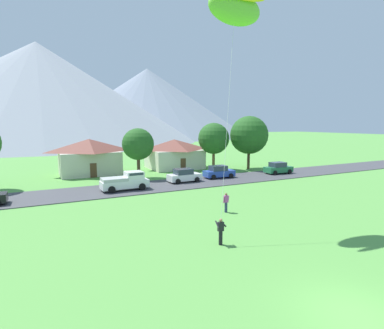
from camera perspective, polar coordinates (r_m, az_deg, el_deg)
name	(u,v)px	position (r m, az deg, el deg)	size (l,w,h in m)	color
ground_plane	(355,316)	(14.85, 28.01, -23.55)	(400.00, 400.00, 0.00)	#569942
road_strip	(143,187)	(36.42, -9.04, -4.21)	(160.00, 6.96, 0.08)	#424247
mountain_east_ridge	(148,103)	(177.65, -8.27, 11.26)	(113.06, 113.06, 37.60)	gray
mountain_central_ridge	(38,93)	(140.66, -26.65, 11.86)	(126.05, 126.05, 39.38)	#8E939E
house_leftmost	(174,153)	(51.31, -3.31, 2.10)	(8.88, 7.54, 4.83)	beige
house_left_center	(90,156)	(47.42, -18.51, 1.49)	(8.93, 6.60, 5.21)	beige
tree_near_left	(249,135)	(50.82, 10.57, 5.40)	(6.17, 6.17, 8.66)	#4C3823
tree_left_of_center	(214,139)	(49.20, 4.06, 4.84)	(4.97, 4.97, 7.56)	brown
tree_right_of_center	(138,144)	(41.99, -10.00, 3.72)	(4.29, 4.29, 6.84)	#4C3823
parked_car_green_mid_west	(278,168)	(47.27, 15.73, -0.66)	(4.26, 2.19, 1.68)	#237042
parked_car_blue_mid_east	(219,172)	(42.08, 5.00, -1.40)	(4.26, 2.20, 1.68)	#2847A8
parked_car_white_east_end	(184,176)	(39.00, -1.49, -2.09)	(4.26, 2.20, 1.68)	white
pickup_truck_white_west_side	(126,181)	(35.16, -12.20, -3.02)	(5.25, 2.43, 1.99)	white
kite_flyer_with_kite	(235,8)	(24.32, 8.03, 26.80)	(5.65, 4.82, 16.88)	black
watcher_person	(226,202)	(26.18, 6.35, -6.98)	(0.56, 0.24, 1.68)	navy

